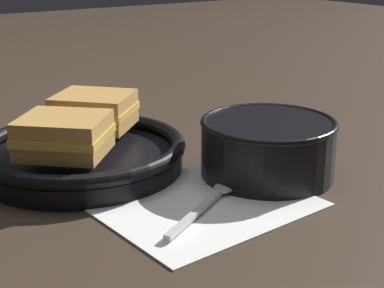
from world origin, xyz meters
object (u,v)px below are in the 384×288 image
at_px(sandwich_near_left, 94,110).
at_px(skillet, 82,154).
at_px(spoon, 220,192).
at_px(sandwich_near_right, 64,135).
at_px(soup_bowl, 268,144).

bearing_deg(sandwich_near_left, skillet, -133.93).
xyz_separation_m(skillet, sandwich_near_left, (0.04, 0.04, 0.04)).
relative_size(spoon, sandwich_near_left, 1.23).
bearing_deg(skillet, sandwich_near_right, -133.93).
bearing_deg(spoon, sandwich_near_left, 74.97).
relative_size(spoon, sandwich_near_right, 1.23).
bearing_deg(sandwich_near_left, spoon, -76.02).
relative_size(sandwich_near_left, sandwich_near_right, 1.00).
bearing_deg(sandwich_near_right, spoon, -45.64).
distance_m(sandwich_near_left, sandwich_near_right, 0.11).
relative_size(soup_bowl, sandwich_near_left, 1.26).
height_order(soup_bowl, skillet, soup_bowl).
distance_m(skillet, sandwich_near_right, 0.07).
distance_m(soup_bowl, spoon, 0.10).
bearing_deg(skillet, soup_bowl, -39.45).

